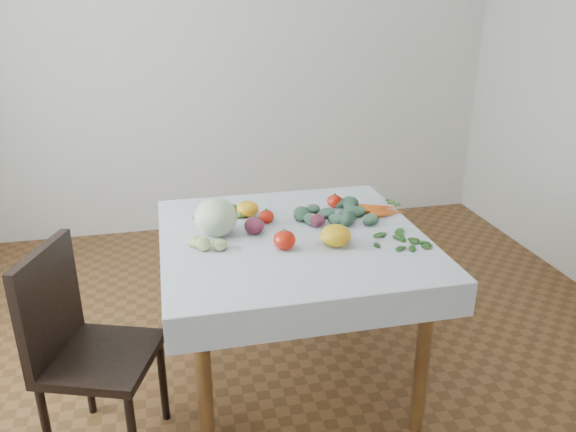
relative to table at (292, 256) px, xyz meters
name	(u,v)px	position (x,y,z in m)	size (l,w,h in m)	color
ground	(292,378)	(0.00, 0.00, -0.65)	(4.00, 4.00, 0.00)	brown
back_wall	(229,49)	(0.00, 2.00, 0.70)	(4.00, 0.04, 2.70)	silver
table	(292,256)	(0.00, 0.00, 0.00)	(1.00, 1.00, 0.75)	brown
tablecloth	(292,236)	(0.00, 0.00, 0.10)	(1.12, 1.12, 0.01)	white
chair	(79,339)	(-0.89, -0.22, -0.15)	(0.50, 0.50, 0.87)	black
cabbage	(216,217)	(-0.32, 0.08, 0.19)	(0.18, 0.18, 0.17)	beige
tomato_a	(255,224)	(-0.15, 0.09, 0.13)	(0.07, 0.07, 0.06)	red
tomato_b	(335,201)	(0.28, 0.28, 0.13)	(0.07, 0.07, 0.06)	red
tomato_c	(266,217)	(-0.08, 0.16, 0.13)	(0.07, 0.07, 0.06)	red
tomato_d	(284,240)	(-0.06, -0.13, 0.14)	(0.09, 0.09, 0.08)	red
heirloom_back	(248,209)	(-0.15, 0.27, 0.14)	(0.10, 0.10, 0.07)	orange
heirloom_front	(336,236)	(0.15, -0.14, 0.15)	(0.13, 0.13, 0.09)	orange
onion_a	(317,220)	(0.13, 0.07, 0.13)	(0.07, 0.07, 0.06)	#51172B
onion_b	(254,225)	(-0.16, 0.06, 0.14)	(0.09, 0.09, 0.08)	#51172B
tomatillo_cluster	(205,245)	(-0.38, -0.07, 0.13)	(0.11, 0.13, 0.05)	#C8DA7D
carrot_bunch	(382,210)	(0.48, 0.16, 0.12)	(0.18, 0.17, 0.03)	orange
kale_bunch	(329,213)	(0.21, 0.16, 0.13)	(0.36, 0.30, 0.05)	#3E6650
basil_bunch	(396,240)	(0.41, -0.16, 0.11)	(0.23, 0.16, 0.01)	#204E18
dill_bunch	(216,213)	(-0.30, 0.31, 0.11)	(0.19, 0.18, 0.02)	#47803A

